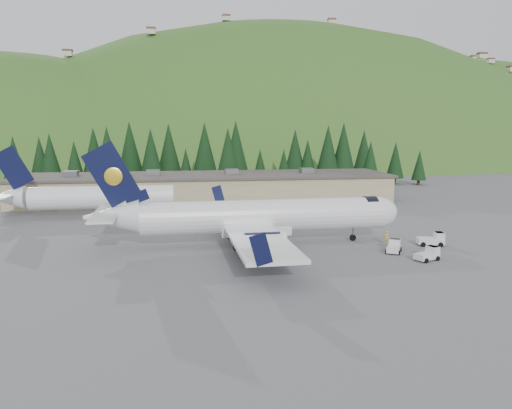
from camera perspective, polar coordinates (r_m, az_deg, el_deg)
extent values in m
plane|color=#5A5A5F|center=(60.91, 0.84, -4.58)|extent=(600.00, 600.00, 0.00)
cylinder|color=white|center=(60.19, 0.85, -1.30)|extent=(29.28, 4.74, 3.92)
ellipsoid|color=white|center=(64.54, 13.67, -0.86)|extent=(5.20, 4.06, 3.92)
cylinder|color=black|center=(64.06, 12.83, -0.48)|extent=(1.55, 3.27, 3.23)
cone|color=white|center=(59.38, -16.18, -1.38)|extent=(6.36, 4.09, 3.92)
cube|color=white|center=(60.31, -0.13, -2.87)|extent=(8.43, 3.57, 1.04)
cube|color=white|center=(60.02, -1.11, -2.34)|extent=(6.73, 35.58, 0.36)
cube|color=black|center=(76.95, -4.34, 1.13)|extent=(2.11, 0.22, 2.99)
cube|color=black|center=(42.43, 0.58, -5.17)|extent=(2.11, 0.22, 2.99)
cylinder|color=black|center=(66.21, -1.04, -2.06)|extent=(4.44, 2.52, 2.40)
cylinder|color=white|center=(66.55, 0.64, -2.01)|extent=(0.70, 2.56, 2.54)
cube|color=white|center=(66.11, -1.04, -1.57)|extent=(2.30, 0.32, 0.94)
cylinder|color=black|center=(54.57, 0.98, -4.42)|extent=(4.44, 2.52, 2.40)
cylinder|color=white|center=(54.98, 3.01, -4.33)|extent=(0.70, 2.56, 2.54)
cube|color=white|center=(54.44, 0.98, -3.83)|extent=(2.30, 0.32, 0.94)
cube|color=black|center=(58.73, -16.18, 3.32)|extent=(6.45, 0.49, 7.65)
ellipsoid|color=gold|center=(58.93, -15.95, 3.14)|extent=(2.07, 0.25, 2.06)
ellipsoid|color=gold|center=(58.52, -15.99, 3.10)|extent=(2.07, 0.25, 2.06)
cube|color=black|center=(58.81, -13.45, 0.77)|extent=(2.88, 0.34, 2.07)
cube|color=white|center=(59.36, -16.70, -0.89)|extent=(3.08, 13.10, 0.23)
cylinder|color=slate|center=(63.84, 11.01, -3.26)|extent=(0.21, 0.21, 1.88)
cylinder|color=black|center=(63.95, 11.00, -3.73)|extent=(0.80, 0.31, 0.79)
cylinder|color=slate|center=(62.90, -2.45, -3.18)|extent=(0.26, 0.26, 2.08)
cylinder|color=black|center=(63.05, -2.07, -3.59)|extent=(1.16, 0.40, 1.15)
cylinder|color=black|center=(62.94, -2.82, -3.61)|extent=(1.16, 0.40, 1.15)
cylinder|color=slate|center=(57.46, -1.69, -4.33)|extent=(0.26, 0.26, 2.08)
cylinder|color=black|center=(57.63, -1.28, -4.77)|extent=(1.16, 0.40, 1.15)
cylinder|color=black|center=(57.51, -2.10, -4.80)|extent=(1.16, 0.40, 1.15)
cylinder|color=white|center=(82.12, -17.09, 0.79)|extent=(22.00, 3.60, 3.60)
cone|color=white|center=(85.33, -26.43, 0.68)|extent=(5.00, 3.60, 3.60)
cube|color=black|center=(84.57, -26.00, 3.78)|extent=(5.82, 0.28, 6.89)
cube|color=white|center=(85.25, -26.46, 1.08)|extent=(2.40, 11.00, 0.20)
cube|color=silver|center=(56.65, 18.93, -5.57)|extent=(3.03, 2.31, 0.63)
cube|color=silver|center=(57.21, 19.54, -4.91)|extent=(1.33, 1.52, 0.81)
cube|color=black|center=(57.13, 19.56, -4.56)|extent=(1.21, 1.40, 0.09)
cylinder|color=black|center=(57.83, 18.94, -5.53)|extent=(0.54, 0.38, 0.51)
cylinder|color=black|center=(56.96, 20.06, -5.81)|extent=(0.54, 0.38, 0.51)
cylinder|color=black|center=(56.47, 17.77, -5.82)|extent=(0.54, 0.38, 0.51)
cylinder|color=black|center=(55.59, 18.90, -6.10)|extent=(0.54, 0.38, 0.51)
cube|color=silver|center=(63.84, 19.29, -3.94)|extent=(3.32, 2.13, 0.72)
cube|color=silver|center=(64.00, 20.20, -3.39)|extent=(1.29, 1.61, 0.92)
cube|color=black|center=(63.92, 20.22, -3.03)|extent=(1.17, 1.49, 0.10)
cylinder|color=black|center=(64.95, 19.95, -4.01)|extent=(0.61, 0.34, 0.57)
cylinder|color=black|center=(63.43, 20.37, -4.33)|extent=(0.61, 0.34, 0.57)
cylinder|color=black|center=(64.39, 18.20, -4.03)|extent=(0.61, 0.34, 0.57)
cylinder|color=black|center=(62.86, 18.58, -4.36)|extent=(0.61, 0.34, 0.57)
cube|color=silver|center=(59.00, 15.46, -4.86)|extent=(2.47, 2.95, 0.62)
cube|color=silver|center=(59.74, 15.57, -4.18)|extent=(1.51, 1.38, 0.79)
cube|color=black|center=(59.66, 15.58, -3.85)|extent=(1.39, 1.26, 0.09)
cylinder|color=black|center=(59.98, 14.87, -4.85)|extent=(0.41, 0.52, 0.49)
cylinder|color=black|center=(59.85, 16.21, -4.93)|extent=(0.41, 0.52, 0.49)
cylinder|color=black|center=(58.28, 14.66, -5.24)|extent=(0.41, 0.52, 0.49)
cylinder|color=black|center=(58.14, 16.04, -5.33)|extent=(0.41, 0.52, 0.49)
cube|color=tan|center=(97.28, -5.72, 1.86)|extent=(70.00, 16.00, 4.80)
cube|color=#47423D|center=(97.00, -5.75, 3.35)|extent=(71.00, 17.00, 0.40)
cube|color=slate|center=(98.94, -20.39, 3.33)|extent=(2.50, 2.50, 1.00)
cube|color=slate|center=(96.98, -11.68, 3.60)|extent=(2.50, 2.50, 1.00)
cube|color=slate|center=(97.31, -2.81, 3.79)|extent=(2.50, 2.50, 1.00)
cube|color=slate|center=(99.93, 5.80, 3.89)|extent=(2.50, 2.50, 1.00)
imported|color=gold|center=(62.86, 14.70, -3.67)|extent=(0.73, 0.65, 1.67)
cone|color=black|center=(123.55, -25.93, 4.63)|extent=(5.12, 5.12, 10.48)
cone|color=black|center=(126.64, -23.45, 4.81)|extent=(5.04, 5.04, 10.30)
cone|color=black|center=(123.16, -22.46, 4.99)|extent=(5.37, 5.37, 10.99)
cone|color=black|center=(119.48, -20.02, 4.58)|extent=(4.68, 4.68, 9.58)
cone|color=black|center=(120.34, -18.02, 5.53)|extent=(5.94, 5.94, 12.16)
cone|color=black|center=(116.40, -16.61, 5.55)|extent=(6.02, 6.02, 12.32)
cone|color=black|center=(124.33, -14.21, 6.14)|extent=(6.52, 6.52, 13.34)
cone|color=black|center=(120.51, -11.91, 5.70)|extent=(5.84, 5.84, 11.94)
cone|color=black|center=(124.55, -9.92, 6.16)|extent=(6.32, 6.32, 12.93)
cone|color=black|center=(120.83, -8.02, 4.50)|extent=(3.82, 3.82, 7.81)
cone|color=black|center=(120.65, -5.88, 6.22)|extent=(6.41, 6.41, 13.11)
cone|color=black|center=(113.30, -3.22, 5.72)|extent=(5.88, 5.88, 12.02)
cone|color=black|center=(123.52, -2.32, 6.43)|extent=(6.60, 6.60, 13.49)
cone|color=black|center=(122.33, 0.47, 4.58)|extent=(3.72, 3.72, 7.61)
cone|color=black|center=(116.60, 3.19, 4.43)|extent=(3.83, 3.83, 7.84)
cone|color=black|center=(124.33, 4.48, 5.88)|extent=(5.72, 5.72, 11.71)
cone|color=black|center=(123.68, 5.92, 5.20)|extent=(4.70, 4.70, 9.62)
cone|color=black|center=(124.02, 8.22, 6.09)|extent=(6.16, 6.16, 12.60)
cone|color=black|center=(126.11, 9.95, 6.25)|extent=(6.43, 6.43, 13.15)
cone|color=black|center=(124.32, 12.94, 4.95)|extent=(4.56, 4.56, 9.33)
cone|color=black|center=(134.48, 12.20, 5.89)|extent=(5.65, 5.65, 11.56)
cone|color=black|center=(129.95, 15.63, 4.92)|extent=(4.41, 4.41, 9.03)
cone|color=black|center=(129.82, 18.16, 4.30)|extent=(3.58, 3.58, 7.33)
ellipsoid|color=#2E621C|center=(258.04, -26.73, -12.37)|extent=(336.00, 240.00, 240.00)
ellipsoid|color=#2E621C|center=(281.23, 2.24, -11.83)|extent=(420.00, 300.00, 300.00)
ellipsoid|color=#2E621C|center=(357.34, 20.41, -7.86)|extent=(392.00, 280.00, 280.00)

